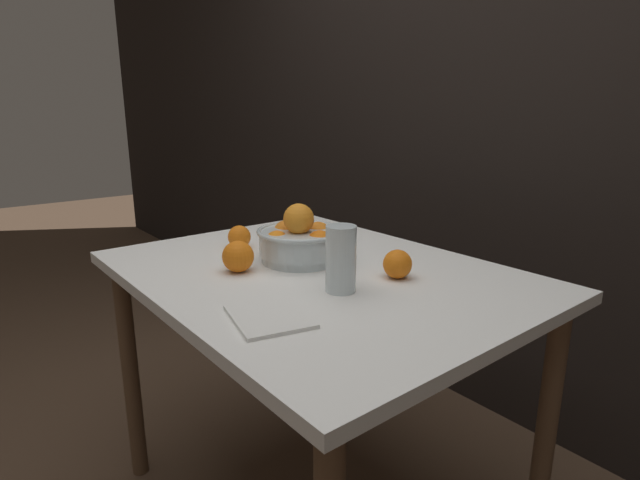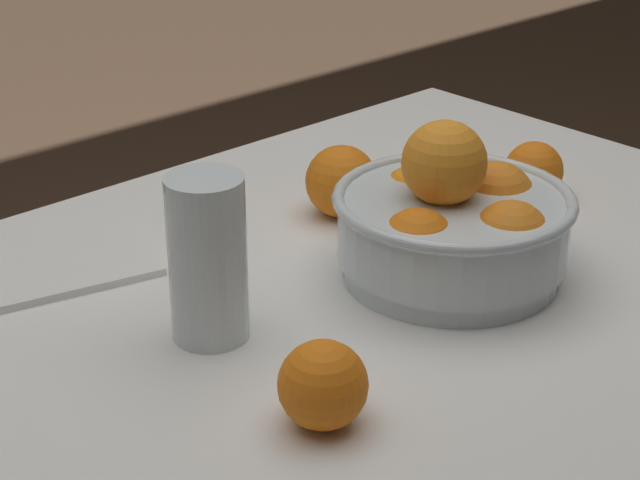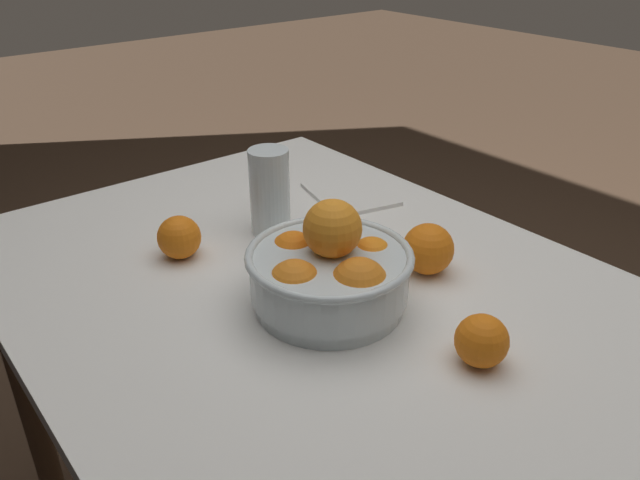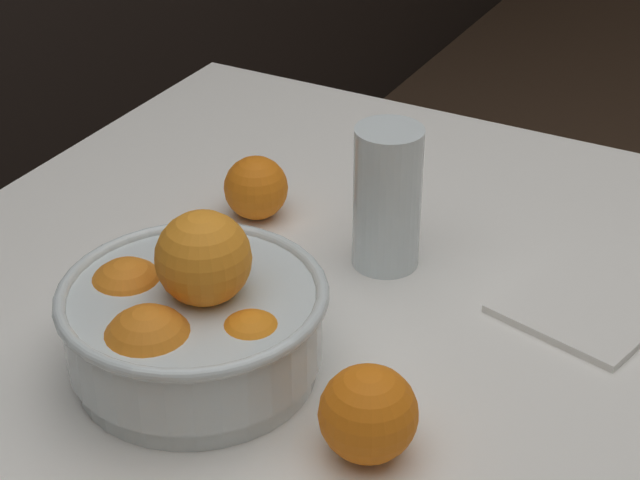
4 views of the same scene
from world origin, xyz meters
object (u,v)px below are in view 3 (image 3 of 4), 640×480
Objects in this scene: juice_glass at (270,195)px; fruit_bowl at (330,272)px; orange_loose_aside at (428,249)px; orange_loose_near_bowl at (179,237)px; orange_loose_front at (482,341)px.

fruit_bowl is at bearing 164.10° from juice_glass.
juice_glass is at bearing -15.90° from fruit_bowl.
orange_loose_near_bowl is at bearing 44.22° from orange_loose_aside.
juice_glass is 2.14× the size of orange_loose_near_bowl.
juice_glass is at bearing 22.58° from orange_loose_aside.
orange_loose_front is (-0.49, -0.17, -0.00)m from orange_loose_near_bowl.
juice_glass is 1.89× the size of orange_loose_aside.
orange_loose_near_bowl is 1.05× the size of orange_loose_front.
orange_loose_aside is at bearing -157.42° from juice_glass.
orange_loose_near_bowl is at bearing 20.14° from fruit_bowl.
orange_loose_front is at bearing -161.27° from orange_loose_near_bowl.
orange_loose_front is 0.84× the size of orange_loose_aside.
juice_glass is 0.17m from orange_loose_near_bowl.
fruit_bowl is at bearing 83.34° from orange_loose_aside.
orange_loose_aside is (-0.02, -0.18, -0.02)m from fruit_bowl.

